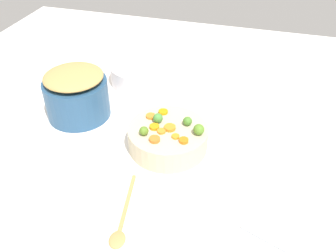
# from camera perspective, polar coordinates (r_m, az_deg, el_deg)

# --- Properties ---
(tabletop) EXTENTS (2.40, 2.40, 0.02)m
(tabletop) POSITION_cam_1_polar(r_m,az_deg,el_deg) (1.22, -0.38, -5.26)
(tabletop) COLOR white
(tabletop) RESTS_ON ground
(serving_bowl_carrots) EXTENTS (0.27, 0.27, 0.08)m
(serving_bowl_carrots) POSITION_cam_1_polar(r_m,az_deg,el_deg) (1.23, -0.00, -1.85)
(serving_bowl_carrots) COLOR #C0B392
(serving_bowl_carrots) RESTS_ON tabletop
(metal_pot) EXTENTS (0.24, 0.24, 0.15)m
(metal_pot) POSITION_cam_1_polar(r_m,az_deg,el_deg) (1.41, -14.20, 4.27)
(metal_pot) COLOR navy
(metal_pot) RESTS_ON tabletop
(stuffing_mound) EXTENTS (0.22, 0.22, 0.04)m
(stuffing_mound) POSITION_cam_1_polar(r_m,az_deg,el_deg) (1.36, -14.80, 7.61)
(stuffing_mound) COLOR tan
(stuffing_mound) RESTS_ON metal_pot
(carrot_slice_0) EXTENTS (0.04, 0.04, 0.01)m
(carrot_slice_0) POSITION_cam_1_polar(r_m,az_deg,el_deg) (1.19, -1.05, -0.83)
(carrot_slice_0) COLOR orange
(carrot_slice_0) RESTS_ON serving_bowl_carrots
(carrot_slice_1) EXTENTS (0.04, 0.04, 0.01)m
(carrot_slice_1) POSITION_cam_1_polar(r_m,az_deg,el_deg) (1.26, -2.77, 1.58)
(carrot_slice_1) COLOR orange
(carrot_slice_1) RESTS_ON serving_bowl_carrots
(carrot_slice_2) EXTENTS (0.05, 0.05, 0.01)m
(carrot_slice_2) POSITION_cam_1_polar(r_m,az_deg,el_deg) (1.28, -0.77, 2.26)
(carrot_slice_2) COLOR orange
(carrot_slice_2) RESTS_ON serving_bowl_carrots
(carrot_slice_3) EXTENTS (0.04, 0.04, 0.01)m
(carrot_slice_3) POSITION_cam_1_polar(r_m,az_deg,el_deg) (1.17, 1.20, -1.68)
(carrot_slice_3) COLOR orange
(carrot_slice_3) RESTS_ON serving_bowl_carrots
(carrot_slice_4) EXTENTS (0.04, 0.04, 0.01)m
(carrot_slice_4) POSITION_cam_1_polar(r_m,az_deg,el_deg) (1.15, 2.48, -2.39)
(carrot_slice_4) COLOR orange
(carrot_slice_4) RESTS_ON serving_bowl_carrots
(carrot_slice_5) EXTENTS (0.04, 0.04, 0.01)m
(carrot_slice_5) POSITION_cam_1_polar(r_m,az_deg,el_deg) (1.20, 0.28, -0.27)
(carrot_slice_5) COLOR orange
(carrot_slice_5) RESTS_ON serving_bowl_carrots
(carrot_slice_6) EXTENTS (0.05, 0.05, 0.01)m
(carrot_slice_6) POSITION_cam_1_polar(r_m,az_deg,el_deg) (1.15, -2.14, -2.13)
(carrot_slice_6) COLOR orange
(carrot_slice_6) RESTS_ON serving_bowl_carrots
(carrot_slice_7) EXTENTS (0.04, 0.04, 0.01)m
(carrot_slice_7) POSITION_cam_1_polar(r_m,az_deg,el_deg) (1.21, -2.18, -0.14)
(carrot_slice_7) COLOR orange
(carrot_slice_7) RESTS_ON serving_bowl_carrots
(brussels_sprout_0) EXTENTS (0.04, 0.04, 0.04)m
(brussels_sprout_0) POSITION_cam_1_polar(r_m,az_deg,el_deg) (1.18, 4.91, -0.56)
(brussels_sprout_0) COLOR #558127
(brussels_sprout_0) RESTS_ON serving_bowl_carrots
(brussels_sprout_1) EXTENTS (0.03, 0.03, 0.03)m
(brussels_sprout_1) POSITION_cam_1_polar(r_m,az_deg,el_deg) (1.22, 3.12, 0.77)
(brussels_sprout_1) COLOR #4A7E2B
(brussels_sprout_1) RESTS_ON serving_bowl_carrots
(brussels_sprout_2) EXTENTS (0.03, 0.03, 0.03)m
(brussels_sprout_2) POSITION_cam_1_polar(r_m,az_deg,el_deg) (1.23, -1.61, 1.26)
(brussels_sprout_2) COLOR #478839
(brussels_sprout_2) RESTS_ON serving_bowl_carrots
(brussels_sprout_3) EXTENTS (0.03, 0.03, 0.03)m
(brussels_sprout_3) POSITION_cam_1_polar(r_m,az_deg,el_deg) (1.18, -3.77, -0.67)
(brussels_sprout_3) COLOR #557B24
(brussels_sprout_3) RESTS_ON serving_bowl_carrots
(wooden_spoon) EXTENTS (0.07, 0.27, 0.01)m
(wooden_spoon) POSITION_cam_1_polar(r_m,az_deg,el_deg) (1.03, -7.44, -15.28)
(wooden_spoon) COLOR tan
(wooden_spoon) RESTS_ON tabletop
(casserole_dish) EXTENTS (0.24, 0.24, 0.09)m
(casserole_dish) POSITION_cam_1_polar(r_m,az_deg,el_deg) (1.60, -4.68, 8.23)
(casserole_dish) COLOR white
(casserole_dish) RESTS_ON tabletop
(dish_towel) EXTENTS (0.20, 0.20, 0.01)m
(dish_towel) POSITION_cam_1_polar(r_m,az_deg,el_deg) (1.07, 17.20, -14.50)
(dish_towel) COLOR #A7B0BA
(dish_towel) RESTS_ON tabletop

